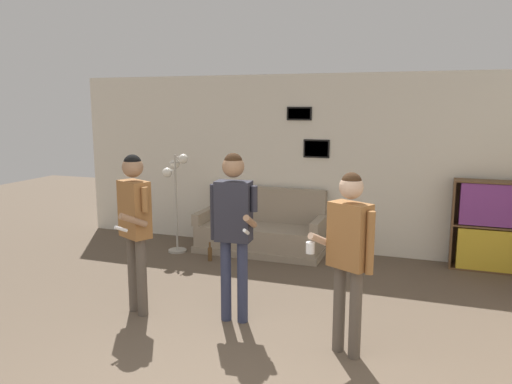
{
  "coord_description": "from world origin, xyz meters",
  "views": [
    {
      "loc": [
        1.47,
        -2.78,
        2.25
      ],
      "look_at": [
        -0.34,
        2.33,
        1.29
      ],
      "focal_mm": 35.0,
      "sensor_mm": 36.0,
      "label": 1
    }
  ],
  "objects": [
    {
      "name": "person_player_foreground_left",
      "position": [
        -1.46,
        1.64,
        1.07
      ],
      "size": [
        0.45,
        0.59,
        1.74
      ],
      "color": "brown",
      "rests_on": "ground_plane"
    },
    {
      "name": "wall_back",
      "position": [
        -0.0,
        4.69,
        1.35
      ],
      "size": [
        8.52,
        0.08,
        2.7
      ],
      "color": "silver",
      "rests_on": "ground_plane"
    },
    {
      "name": "bookshelf",
      "position": [
        2.26,
        4.47,
        0.62
      ],
      "size": [
        0.97,
        0.3,
        1.24
      ],
      "color": "brown",
      "rests_on": "ground_plane"
    },
    {
      "name": "couch",
      "position": [
        -0.95,
        4.28,
        0.31
      ],
      "size": [
        1.96,
        0.8,
        0.96
      ],
      "color": "gray",
      "rests_on": "ground_plane"
    },
    {
      "name": "floor_lamp",
      "position": [
        -2.17,
        3.83,
        1.05
      ],
      "size": [
        0.36,
        0.39,
        1.52
      ],
      "color": "#ADA89E",
      "rests_on": "ground_plane"
    },
    {
      "name": "bottle_on_floor",
      "position": [
        -1.49,
        3.57,
        0.11
      ],
      "size": [
        0.06,
        0.06,
        0.28
      ],
      "color": "brown",
      "rests_on": "ground_plane"
    },
    {
      "name": "person_player_foreground_center",
      "position": [
        -0.4,
        1.8,
        1.1
      ],
      "size": [
        0.52,
        0.46,
        1.77
      ],
      "color": "#2D334C",
      "rests_on": "ground_plane"
    },
    {
      "name": "person_watcher_holding_cup",
      "position": [
        0.83,
        1.48,
        1.03
      ],
      "size": [
        0.58,
        0.35,
        1.67
      ],
      "color": "brown",
      "rests_on": "ground_plane"
    }
  ]
}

